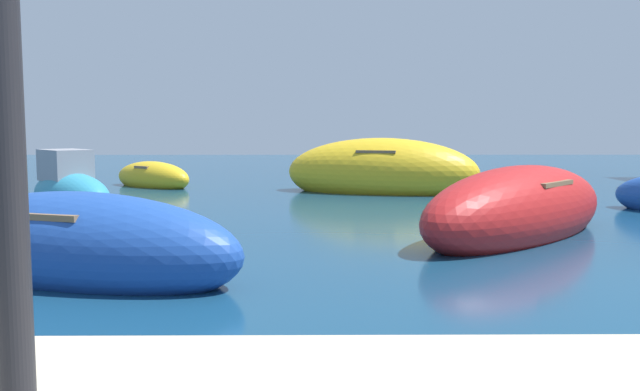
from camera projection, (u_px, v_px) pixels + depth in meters
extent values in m
ellipsoid|color=#B21E1E|center=(519.00, 211.00, 12.64)|extent=(5.44, 5.80, 1.68)
cube|color=brown|center=(520.00, 182.00, 12.59)|extent=(1.93, 1.90, 0.08)
ellipsoid|color=gold|center=(381.00, 173.00, 20.87)|extent=(6.31, 3.96, 2.13)
cube|color=brown|center=(382.00, 151.00, 20.80)|extent=(1.67, 2.15, 0.08)
ellipsoid|color=teal|center=(71.00, 196.00, 16.74)|extent=(3.24, 3.41, 1.16)
cube|color=gray|center=(65.00, 165.00, 16.86)|extent=(1.57, 1.60, 0.77)
ellipsoid|color=#1E479E|center=(78.00, 248.00, 9.12)|extent=(5.06, 3.14, 1.51)
cube|color=brown|center=(77.00, 211.00, 9.06)|extent=(1.34, 1.58, 0.08)
ellipsoid|color=gold|center=(153.00, 178.00, 22.74)|extent=(3.40, 3.12, 1.09)
cube|color=brown|center=(152.00, 167.00, 22.71)|extent=(1.14, 1.18, 0.08)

